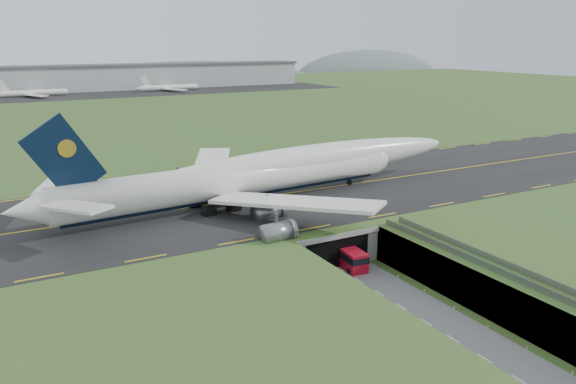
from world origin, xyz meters
TOP-DOWN VIEW (x-y plane):
  - ground at (0.00, 0.00)m, footprint 900.00×900.00m
  - airfield_deck at (0.00, 0.00)m, footprint 800.00×800.00m
  - trench_road at (0.00, -7.50)m, footprint 12.00×75.00m
  - taxiway at (0.00, 33.00)m, footprint 800.00×44.00m
  - tunnel_portal at (0.00, 16.71)m, footprint 17.00×22.30m
  - guideway at (11.00, -19.11)m, footprint 3.00×53.00m
  - jumbo_jet at (-0.93, 31.01)m, footprint 94.22×60.51m
  - shuttle_tram at (1.85, 7.56)m, footprint 3.70×8.26m
  - cargo_terminal at (-0.14, 299.41)m, footprint 320.00×67.00m
  - distant_hills at (64.38, 430.00)m, footprint 700.00×91.00m

SIDE VIEW (x-z plane):
  - distant_hills at x=64.38m, z-range -34.00..26.00m
  - ground at x=0.00m, z-range 0.00..0.00m
  - trench_road at x=0.00m, z-range 0.00..0.20m
  - shuttle_tram at x=1.85m, z-range 0.16..3.42m
  - airfield_deck at x=0.00m, z-range 0.00..6.00m
  - tunnel_portal at x=0.00m, z-range 0.33..6.33m
  - guideway at x=11.00m, z-range 1.80..8.85m
  - taxiway at x=0.00m, z-range 6.00..6.18m
  - jumbo_jet at x=-0.93m, z-range 1.36..21.44m
  - cargo_terminal at x=-0.14m, z-range 6.16..21.76m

